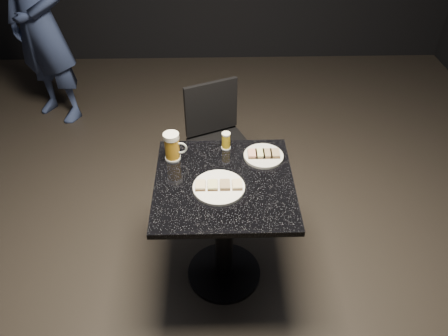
# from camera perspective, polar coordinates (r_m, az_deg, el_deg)

# --- Properties ---
(floor) EXTENTS (6.00, 6.00, 0.00)m
(floor) POSITION_cam_1_polar(r_m,az_deg,el_deg) (2.74, 0.01, -13.61)
(floor) COLOR black
(floor) RESTS_ON ground
(plate_large) EXTENTS (0.26, 0.26, 0.01)m
(plate_large) POSITION_cam_1_polar(r_m,az_deg,el_deg) (2.14, -0.68, -2.54)
(plate_large) COLOR white
(plate_large) RESTS_ON table
(plate_small) EXTENTS (0.21, 0.21, 0.01)m
(plate_small) POSITION_cam_1_polar(r_m,az_deg,el_deg) (2.35, 5.18, 1.58)
(plate_small) COLOR silver
(plate_small) RESTS_ON table
(patron) EXTENTS (0.75, 0.67, 1.71)m
(patron) POSITION_cam_1_polar(r_m,az_deg,el_deg) (4.00, -22.99, 17.02)
(patron) COLOR navy
(patron) RESTS_ON floor
(table) EXTENTS (0.70, 0.70, 0.75)m
(table) POSITION_cam_1_polar(r_m,az_deg,el_deg) (2.36, 0.01, -6.18)
(table) COLOR black
(table) RESTS_ON floor
(beer_mug) EXTENTS (0.12, 0.09, 0.16)m
(beer_mug) POSITION_cam_1_polar(r_m,az_deg,el_deg) (2.30, -6.76, 2.83)
(beer_mug) COLOR silver
(beer_mug) RESTS_ON table
(beer_tumbler) EXTENTS (0.05, 0.05, 0.10)m
(beer_tumbler) POSITION_cam_1_polar(r_m,az_deg,el_deg) (2.38, 0.27, 3.59)
(beer_tumbler) COLOR white
(beer_tumbler) RESTS_ON table
(chair) EXTENTS (0.48, 0.48, 0.85)m
(chair) POSITION_cam_1_polar(r_m,az_deg,el_deg) (2.92, -0.78, 3.99)
(chair) COLOR black
(chair) RESTS_ON floor
(canapes_on_plate_large) EXTENTS (0.23, 0.07, 0.02)m
(canapes_on_plate_large) POSITION_cam_1_polar(r_m,az_deg,el_deg) (2.13, -0.69, -2.22)
(canapes_on_plate_large) COLOR #4C3521
(canapes_on_plate_large) RESTS_ON plate_large
(canapes_on_plate_small) EXTENTS (0.17, 0.07, 0.02)m
(canapes_on_plate_small) POSITION_cam_1_polar(r_m,az_deg,el_deg) (2.34, 5.21, 1.89)
(canapes_on_plate_small) COLOR #4C3521
(canapes_on_plate_small) RESTS_ON plate_small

